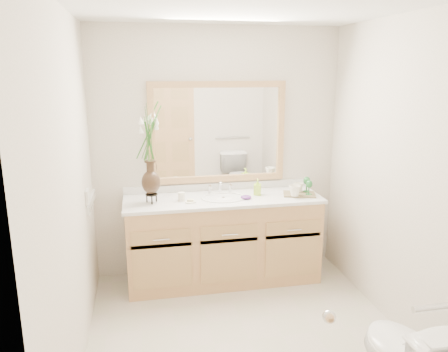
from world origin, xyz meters
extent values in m
plane|color=beige|center=(0.00, 0.00, 0.00)|extent=(2.60, 2.60, 0.00)
cube|color=white|center=(0.00, 0.00, 2.40)|extent=(2.40, 2.60, 0.02)
cube|color=silver|center=(0.00, 1.30, 1.20)|extent=(2.40, 0.02, 2.40)
cube|color=silver|center=(0.00, -1.30, 1.20)|extent=(2.40, 0.02, 2.40)
cube|color=silver|center=(-1.20, 0.00, 1.20)|extent=(0.02, 2.60, 2.40)
cube|color=silver|center=(1.20, 0.00, 1.20)|extent=(0.02, 2.60, 2.40)
cube|color=tan|center=(0.00, 1.01, 0.40)|extent=(1.80, 0.55, 0.80)
cube|color=white|center=(0.00, 1.01, 0.82)|extent=(1.84, 0.57, 0.03)
ellipsoid|color=white|center=(0.00, 0.99, 0.78)|extent=(0.38, 0.30, 0.12)
cylinder|color=silver|center=(0.00, 1.17, 0.89)|extent=(0.02, 0.02, 0.11)
cylinder|color=silver|center=(-0.10, 1.17, 0.87)|extent=(0.02, 0.02, 0.08)
cylinder|color=silver|center=(0.10, 1.17, 0.87)|extent=(0.02, 0.02, 0.08)
cube|color=white|center=(0.00, 1.28, 1.41)|extent=(1.20, 0.01, 0.85)
cube|color=tan|center=(0.00, 1.28, 1.86)|extent=(1.32, 0.04, 0.06)
cube|color=tan|center=(0.00, 1.28, 0.95)|extent=(1.32, 0.04, 0.06)
cube|color=tan|center=(-0.63, 1.28, 1.41)|extent=(0.06, 0.04, 0.85)
cube|color=tan|center=(0.63, 1.28, 1.41)|extent=(0.06, 0.04, 0.85)
cube|color=white|center=(-1.19, 0.76, 0.98)|extent=(0.02, 0.12, 0.12)
cube|color=tan|center=(-0.30, -1.29, 1.00)|extent=(0.80, 0.03, 2.00)
cylinder|color=black|center=(-0.66, 0.98, 0.91)|extent=(0.11, 0.11, 0.01)
ellipsoid|color=black|center=(-0.66, 0.98, 1.02)|extent=(0.17, 0.17, 0.21)
cylinder|color=black|center=(-0.66, 0.98, 1.16)|extent=(0.07, 0.07, 0.10)
cylinder|color=#4C7A33|center=(-0.66, 0.98, 1.41)|extent=(0.06, 0.06, 0.39)
cylinder|color=silver|center=(-0.39, 0.99, 0.87)|extent=(0.06, 0.06, 0.08)
cylinder|color=silver|center=(-0.32, 0.92, 0.84)|extent=(0.10, 0.10, 0.01)
cube|color=beige|center=(-0.32, 0.92, 0.85)|extent=(0.06, 0.05, 0.02)
imported|color=#B1E536|center=(0.34, 1.04, 0.90)|extent=(0.08, 0.08, 0.14)
ellipsoid|color=#5E297B|center=(0.20, 0.93, 0.85)|extent=(0.11, 0.09, 0.04)
cube|color=brown|center=(0.73, 0.96, 0.84)|extent=(0.34, 0.27, 0.01)
imported|color=silver|center=(0.66, 0.89, 0.90)|extent=(0.11, 0.11, 0.11)
imported|color=silver|center=(0.74, 1.02, 0.89)|extent=(0.13, 0.13, 0.09)
cylinder|color=#246C2F|center=(0.81, 0.91, 0.85)|extent=(0.06, 0.06, 0.01)
cylinder|color=#246C2F|center=(0.81, 0.91, 0.89)|extent=(0.01, 0.01, 0.09)
ellipsoid|color=#246C2F|center=(0.81, 0.91, 0.95)|extent=(0.06, 0.06, 0.07)
cylinder|color=#246C2F|center=(0.82, 1.01, 0.85)|extent=(0.06, 0.06, 0.01)
cylinder|color=#246C2F|center=(0.82, 1.01, 0.89)|extent=(0.01, 0.01, 0.09)
ellipsoid|color=#246C2F|center=(0.82, 1.01, 0.95)|extent=(0.07, 0.07, 0.08)
camera|label=1|loc=(-0.75, -2.82, 2.00)|focal=35.00mm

